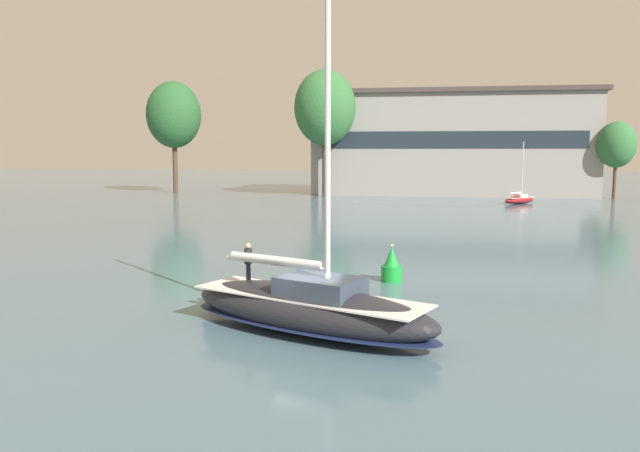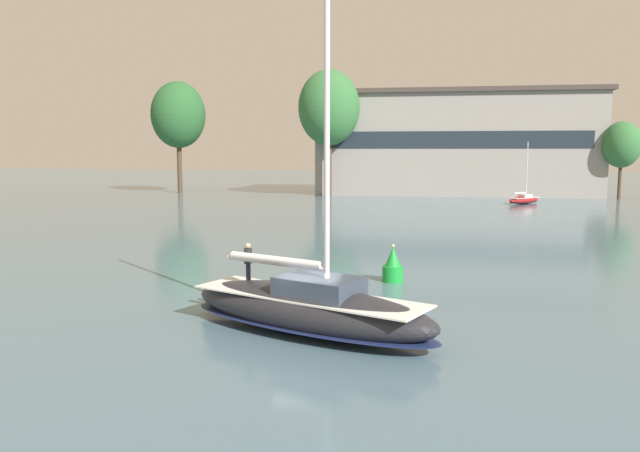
{
  "view_description": "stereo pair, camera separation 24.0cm",
  "coord_description": "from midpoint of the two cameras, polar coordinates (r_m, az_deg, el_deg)",
  "views": [
    {
      "loc": [
        4.1,
        -23.56,
        7.16
      ],
      "look_at": [
        0.0,
        3.0,
        3.88
      ],
      "focal_mm": 35.0,
      "sensor_mm": 36.0,
      "label": 1
    },
    {
      "loc": [
        4.33,
        -23.52,
        7.16
      ],
      "look_at": [
        0.0,
        3.0,
        3.88
      ],
      "focal_mm": 35.0,
      "sensor_mm": 36.0,
      "label": 2
    }
  ],
  "objects": [
    {
      "name": "ground_plane",
      "position": [
        24.96,
        -0.85,
        -9.72
      ],
      "size": [
        400.0,
        400.0,
        0.0
      ],
      "primitive_type": "plane",
      "color": "slate"
    },
    {
      "name": "waterfront_building",
      "position": [
        105.0,
        12.28,
        7.44
      ],
      "size": [
        45.1,
        15.54,
        16.63
      ],
      "color": "gray",
      "rests_on": "ground"
    },
    {
      "name": "tree_shore_left",
      "position": [
        101.47,
        25.93,
        6.7
      ],
      "size": [
        5.52,
        5.52,
        11.35
      ],
      "color": "#4C3828",
      "rests_on": "ground"
    },
    {
      "name": "tree_shore_center",
      "position": [
        97.19,
        0.9,
        10.74
      ],
      "size": [
        9.44,
        9.44,
        19.42
      ],
      "color": "#4C3828",
      "rests_on": "ground"
    },
    {
      "name": "tree_shore_right",
      "position": [
        108.01,
        -12.77,
        9.86
      ],
      "size": [
        8.99,
        8.99,
        18.51
      ],
      "color": "#4C3828",
      "rests_on": "ground"
    },
    {
      "name": "sailboat_main",
      "position": [
        24.67,
        -0.8,
        -7.41
      ],
      "size": [
        11.51,
        7.47,
        15.4
      ],
      "color": "#232328",
      "rests_on": "ground"
    },
    {
      "name": "sailboat_moored_near_marina",
      "position": [
        88.08,
        18.2,
        2.31
      ],
      "size": [
        5.35,
        5.52,
        8.28
      ],
      "color": "maroon",
      "rests_on": "ground"
    },
    {
      "name": "channel_buoy",
      "position": [
        34.41,
        6.87,
        -3.72
      ],
      "size": [
        1.14,
        1.14,
        2.06
      ],
      "color": "green",
      "rests_on": "ground"
    }
  ]
}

